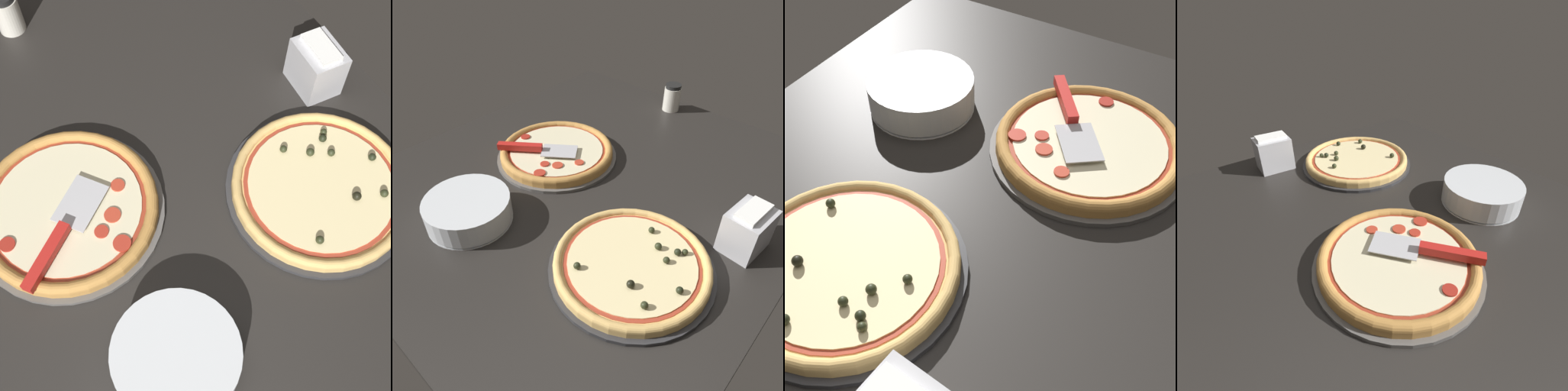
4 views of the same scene
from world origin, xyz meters
TOP-DOWN VIEW (x-y plane):
  - ground_plane at (0.00, 0.00)cm, footprint 129.75×116.71cm
  - pizza_pan_front at (-1.87, -16.73)cm, footprint 38.55×38.55cm
  - pizza_front at (-1.85, -16.72)cm, footprint 36.24×36.24cm
  - pizza_pan_back at (19.54, 29.62)cm, footprint 38.50×38.50cm
  - pizza_back at (19.53, 29.65)cm, footprint 36.19×36.19cm
  - serving_spatula at (5.10, -21.91)cm, footprint 18.79×22.95cm
  - plate_stack at (34.55, -12.39)cm, footprint 22.33×22.33cm

SIDE VIEW (x-z plane):
  - ground_plane at x=0.00cm, z-range -3.60..0.00cm
  - pizza_pan_front at x=-1.87cm, z-range 0.00..1.00cm
  - pizza_pan_back at x=19.54cm, z-range 0.00..1.00cm
  - pizza_back at x=19.53cm, z-range 0.39..4.20cm
  - pizza_front at x=-1.85cm, z-range 0.94..3.90cm
  - plate_stack at x=34.55cm, z-range 0.00..7.00cm
  - serving_spatula at x=5.10cm, z-range 3.76..5.76cm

